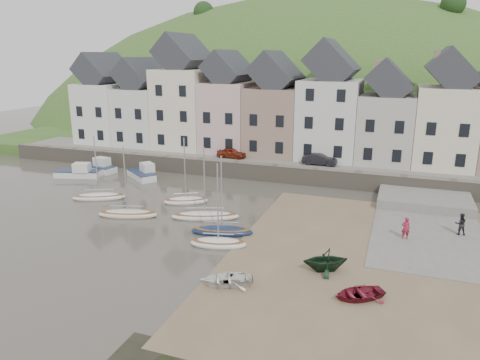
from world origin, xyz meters
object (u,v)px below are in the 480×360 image
at_px(person_red, 406,228).
at_px(rowboat_green, 325,260).
at_px(car_left, 231,153).
at_px(sailboat_0, 99,197).
at_px(person_dark, 461,224).
at_px(rowboat_red, 359,293).
at_px(rowboat_white, 226,279).
at_px(car_right, 320,159).

bearing_deg(person_red, rowboat_green, 42.46).
bearing_deg(car_left, sailboat_0, 152.33).
bearing_deg(person_dark, rowboat_red, 53.83).
relative_size(rowboat_green, person_dark, 1.68).
bearing_deg(person_dark, rowboat_white, 34.78).
bearing_deg(rowboat_red, person_dark, 117.91).
bearing_deg(person_red, person_dark, -163.04).
xyz_separation_m(rowboat_white, car_left, (-9.45, 25.54, 1.80)).
height_order(rowboat_white, car_right, car_right).
xyz_separation_m(person_dark, car_right, (-12.91, 12.54, 1.25)).
xyz_separation_m(sailboat_0, car_left, (7.96, 14.33, 1.92)).
xyz_separation_m(person_red, car_left, (-19.35, 14.82, 1.22)).
bearing_deg(sailboat_0, person_dark, 3.28).
xyz_separation_m(person_red, car_right, (-9.03, 14.82, 1.26)).
height_order(rowboat_red, person_dark, person_dark).
bearing_deg(rowboat_red, car_right, 160.71).
height_order(rowboat_green, car_left, car_left).
distance_m(sailboat_0, rowboat_red, 26.93).
height_order(sailboat_0, car_left, sailboat_0).
distance_m(rowboat_green, rowboat_red, 3.60).
xyz_separation_m(sailboat_0, person_dark, (31.19, 1.79, 0.70)).
xyz_separation_m(rowboat_red, car_right, (-6.66, 24.49, 1.86)).
relative_size(rowboat_red, person_red, 1.75).
xyz_separation_m(rowboat_white, person_dark, (13.77, 13.00, 0.58)).
height_order(rowboat_white, person_dark, person_dark).
bearing_deg(rowboat_red, rowboat_green, -173.98).
height_order(rowboat_green, person_dark, person_dark).
distance_m(rowboat_white, car_right, 25.62).
bearing_deg(rowboat_red, car_left, -179.77).
height_order(person_red, person_dark, person_dark).
bearing_deg(car_left, car_right, -88.61).
relative_size(sailboat_0, person_dark, 3.74).
height_order(person_red, car_left, car_left).
relative_size(person_red, person_dark, 0.99).
distance_m(rowboat_green, person_red, 8.39).
bearing_deg(sailboat_0, rowboat_white, -32.78).
bearing_deg(rowboat_white, rowboat_red, 73.82).
height_order(rowboat_white, person_red, person_red).
height_order(person_dark, car_left, car_left).
bearing_deg(car_right, rowboat_white, 178.96).
xyz_separation_m(car_left, car_right, (10.32, 0.00, 0.04)).
bearing_deg(sailboat_0, car_right, 38.09).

